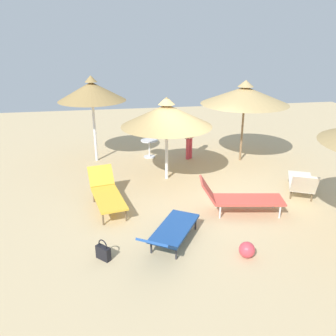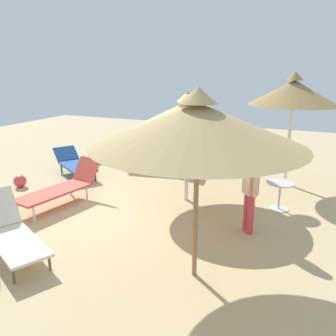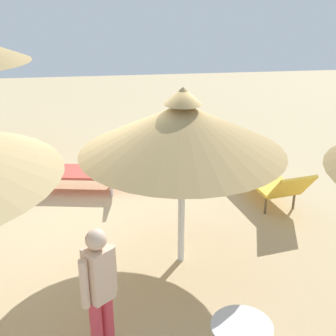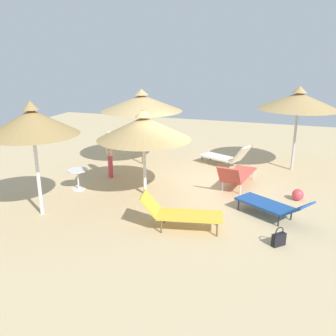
# 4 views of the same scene
# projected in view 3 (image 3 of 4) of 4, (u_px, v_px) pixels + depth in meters

# --- Properties ---
(ground) EXTENTS (24.00, 24.00, 0.10)m
(ground) POSITION_uv_depth(u_px,v_px,m) (125.00, 228.00, 7.55)
(ground) COLOR tan
(parasol_umbrella_far_right) EXTENTS (2.72, 2.72, 2.55)m
(parasol_umbrella_far_right) POSITION_uv_depth(u_px,v_px,m) (183.00, 128.00, 5.84)
(parasol_umbrella_far_right) COLOR white
(parasol_umbrella_far_right) RESTS_ON ground
(lounge_chair_center) EXTENTS (1.60, 2.02, 0.69)m
(lounge_chair_center) POSITION_uv_depth(u_px,v_px,m) (180.00, 146.00, 9.96)
(lounge_chair_center) COLOR #1E478C
(lounge_chair_center) RESTS_ON ground
(lounge_chair_near_left) EXTENTS (2.18, 1.00, 0.92)m
(lounge_chair_near_left) POSITION_uv_depth(u_px,v_px,m) (88.00, 169.00, 8.61)
(lounge_chair_near_left) COLOR #CC4C3F
(lounge_chair_near_left) RESTS_ON ground
(lounge_chair_near_right) EXTENTS (1.03, 2.04, 0.86)m
(lounge_chair_near_right) POSITION_uv_depth(u_px,v_px,m) (270.00, 180.00, 8.17)
(lounge_chair_near_right) COLOR gold
(lounge_chair_near_right) RESTS_ON ground
(person_standing_back) EXTENTS (0.36, 0.33, 1.59)m
(person_standing_back) POSITION_uv_depth(u_px,v_px,m) (100.00, 289.00, 4.62)
(person_standing_back) COLOR #D83F4C
(person_standing_back) RESTS_ON ground
(handbag) EXTENTS (0.32, 0.32, 0.45)m
(handbag) POSITION_uv_depth(u_px,v_px,m) (240.00, 148.00, 10.39)
(handbag) COLOR black
(handbag) RESTS_ON ground
(beach_ball) EXTENTS (0.33, 0.33, 0.33)m
(beach_ball) POSITION_uv_depth(u_px,v_px,m) (112.00, 147.00, 10.44)
(beach_ball) COLOR #D83F4C
(beach_ball) RESTS_ON ground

